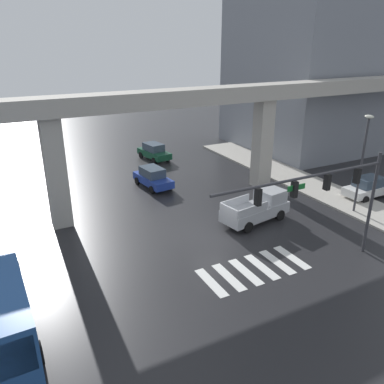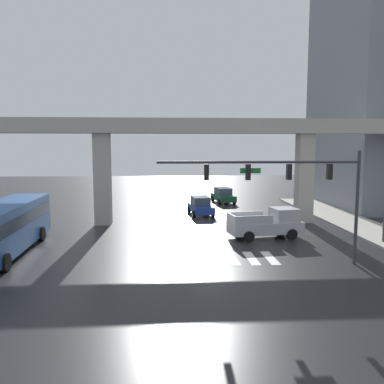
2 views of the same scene
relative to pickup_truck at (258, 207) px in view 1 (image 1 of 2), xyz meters
The scene contains 10 objects.
ground_plane 4.16m from the pickup_truck, behind, with size 120.00×120.00×0.00m, color #232326.
crosswalk_stripes 6.52m from the pickup_truck, 128.31° to the right, with size 6.05×2.80×0.01m.
elevated_overpass 9.45m from the pickup_truck, 125.00° to the left, with size 54.92×1.99×8.67m.
sidewalk_east 8.49m from the pickup_truck, ahead, with size 4.00×36.00×0.15m, color #ADA89E.
pickup_truck is the anchor object (origin of this frame).
sedan_blue 10.54m from the pickup_truck, 112.47° to the left, with size 2.36×4.48×1.72m.
sedan_dark_green 17.46m from the pickup_truck, 92.55° to the left, with size 2.48×4.53×1.72m.
sedan_white 10.56m from the pickup_truck, ahead, with size 4.31×1.99×1.72m.
traffic_signal_mast 7.45m from the pickup_truck, 95.10° to the right, with size 10.89×0.32×6.20m.
street_lamp_near_corner 8.27m from the pickup_truck, 17.26° to the right, with size 0.44×0.70×7.24m.
Camera 1 is at (-11.60, -19.35, 11.94)m, focal length 36.19 mm.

